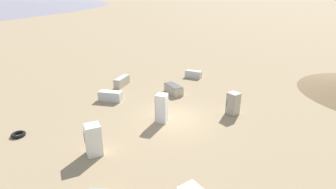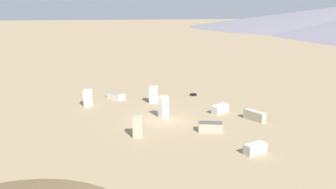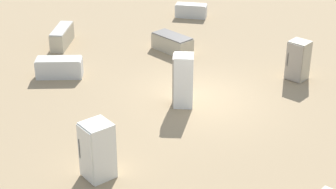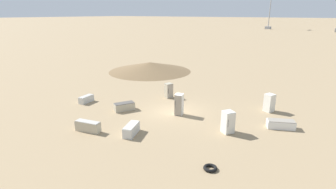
% 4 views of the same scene
% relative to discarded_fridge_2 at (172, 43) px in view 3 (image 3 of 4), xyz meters
% --- Properties ---
extents(ground_plane, '(1000.00, 1000.00, 0.00)m').
position_rel_discarded_fridge_2_xyz_m(ground_plane, '(-2.17, 3.89, -0.34)').
color(ground_plane, '#9E8460').
extents(discarded_fridge_2, '(1.89, 1.49, 0.68)m').
position_rel_discarded_fridge_2_xyz_m(discarded_fridge_2, '(0.00, 0.00, 0.00)').
color(discarded_fridge_2, '#B2A88E').
rests_on(discarded_fridge_2, ground_plane).
extents(discarded_fridge_3, '(0.80, 0.75, 1.79)m').
position_rel_discarded_fridge_2_xyz_m(discarded_fridge_3, '(-1.80, 4.47, 0.55)').
color(discarded_fridge_3, white).
rests_on(discarded_fridge_3, ground_plane).
extents(discarded_fridge_4, '(1.55, 0.78, 0.64)m').
position_rel_discarded_fridge_2_xyz_m(discarded_fridge_4, '(0.48, -4.44, -0.02)').
color(discarded_fridge_4, silver).
rests_on(discarded_fridge_4, ground_plane).
extents(discarded_fridge_5, '(0.96, 1.95, 0.77)m').
position_rel_discarded_fridge_2_xyz_m(discarded_fridge_5, '(4.58, 0.81, 0.04)').
color(discarded_fridge_5, '#B2A88E').
rests_on(discarded_fridge_5, ground_plane).
extents(discarded_fridge_6, '(1.00, 1.01, 1.60)m').
position_rel_discarded_fridge_2_xyz_m(discarded_fridge_6, '(-0.86, 9.11, 0.46)').
color(discarded_fridge_6, silver).
rests_on(discarded_fridge_6, ground_plane).
extents(discarded_fridge_7, '(1.80, 1.20, 0.72)m').
position_rel_discarded_fridge_2_xyz_m(discarded_fridge_7, '(3.18, 3.69, 0.02)').
color(discarded_fridge_7, silver).
rests_on(discarded_fridge_7, ground_plane).
extents(discarded_fridge_8, '(0.87, 0.87, 1.46)m').
position_rel_discarded_fridge_2_xyz_m(discarded_fridge_8, '(-5.14, 1.16, 0.39)').
color(discarded_fridge_8, '#B2A88E').
rests_on(discarded_fridge_8, ground_plane).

